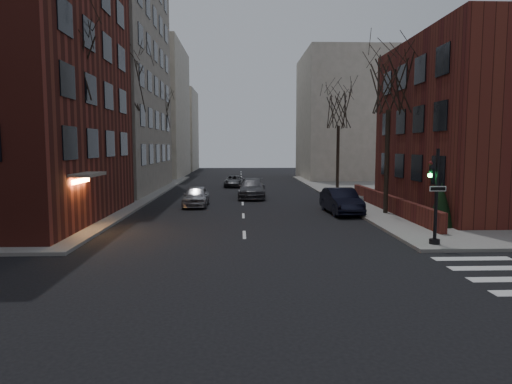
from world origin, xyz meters
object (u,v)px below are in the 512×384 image
(tree_left_a, at_px, (68,61))
(tree_right_b, at_px, (339,109))
(car_lane_silver, at_px, (196,196))
(car_lane_gray, at_px, (252,189))
(tree_left_c, at_px, (159,111))
(streetlamp_far, at_px, (168,146))
(traffic_signal, at_px, (435,203))
(tree_right_a, at_px, (389,83))
(streetlamp_near, at_px, (123,146))
(car_lane_far, at_px, (234,181))
(tree_left_b, at_px, (127,85))
(sandwich_board, at_px, (358,203))
(parked_sedan, at_px, (341,201))
(evergreen_shrub, at_px, (441,204))

(tree_left_a, xyz_separation_m, tree_right_b, (17.60, 18.00, -0.88))
(car_lane_silver, distance_m, car_lane_gray, 6.51)
(tree_left_c, relative_size, streetlamp_far, 1.55)
(traffic_signal, xyz_separation_m, car_lane_silver, (-11.26, 13.63, -1.18))
(tree_right_a, xyz_separation_m, streetlamp_near, (-17.00, 4.00, -3.79))
(traffic_signal, distance_m, car_lane_far, 30.47)
(car_lane_gray, height_order, car_lane_far, car_lane_gray)
(tree_left_b, bearing_deg, tree_right_a, -24.44)
(streetlamp_near, distance_m, sandwich_board, 16.23)
(tree_left_c, height_order, parked_sedan, tree_left_c)
(streetlamp_near, bearing_deg, sandwich_board, -11.67)
(car_lane_silver, height_order, car_lane_far, car_lane_silver)
(tree_right_a, height_order, car_lane_silver, tree_right_a)
(tree_right_a, distance_m, car_lane_far, 23.53)
(tree_right_a, distance_m, sandwich_board, 7.58)
(tree_left_b, bearing_deg, streetlamp_far, 87.85)
(tree_left_c, relative_size, parked_sedan, 2.00)
(sandwich_board, relative_size, evergreen_shrub, 0.44)
(tree_right_b, bearing_deg, car_lane_far, 147.35)
(streetlamp_far, bearing_deg, tree_right_a, -54.69)
(tree_left_b, height_order, car_lane_far, tree_left_b)
(tree_left_c, height_order, streetlamp_far, tree_left_c)
(streetlamp_near, distance_m, car_lane_gray, 11.18)
(car_lane_gray, bearing_deg, car_lane_silver, -126.48)
(tree_left_a, bearing_deg, evergreen_shrub, -2.36)
(streetlamp_far, bearing_deg, car_lane_far, -27.48)
(streetlamp_near, distance_m, parked_sedan, 15.15)
(parked_sedan, xyz_separation_m, car_lane_gray, (-5.40, 8.90, -0.02))
(car_lane_far, distance_m, sandwich_board, 20.98)
(tree_left_b, distance_m, car_lane_silver, 10.42)
(tree_left_a, xyz_separation_m, tree_left_b, (0.00, 12.00, 0.44))
(tree_right_a, xyz_separation_m, car_lane_silver, (-12.12, 4.62, -7.30))
(tree_right_a, height_order, streetlamp_far, tree_right_a)
(car_lane_gray, relative_size, car_lane_far, 1.27)
(streetlamp_near, bearing_deg, traffic_signal, -38.87)
(traffic_signal, bearing_deg, parked_sedan, 100.09)
(streetlamp_near, height_order, car_lane_gray, streetlamp_near)
(tree_left_a, bearing_deg, sandwich_board, 16.60)
(traffic_signal, xyz_separation_m, car_lane_far, (-8.74, 29.16, -1.32))
(parked_sedan, bearing_deg, sandwich_board, -1.39)
(tree_left_b, distance_m, car_lane_gray, 12.69)
(tree_right_b, bearing_deg, evergreen_shrub, -85.95)
(tree_right_b, bearing_deg, tree_left_a, -134.36)
(tree_left_b, xyz_separation_m, tree_left_c, (0.00, 14.00, -0.88))
(tree_right_b, distance_m, streetlamp_near, 20.01)
(tree_right_b, xyz_separation_m, car_lane_gray, (-8.00, -4.33, -6.80))
(traffic_signal, distance_m, streetlamp_near, 20.86)
(traffic_signal, height_order, car_lane_gray, traffic_signal)
(car_lane_silver, bearing_deg, traffic_signal, -50.39)
(sandwich_board, bearing_deg, evergreen_shrub, -84.41)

